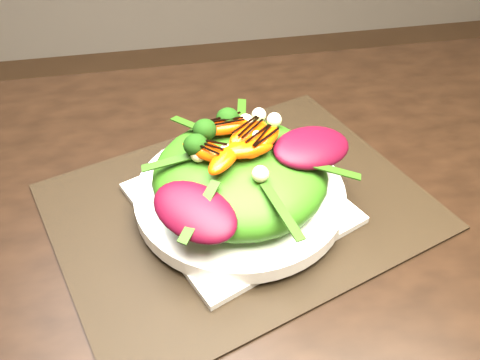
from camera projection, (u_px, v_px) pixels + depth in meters
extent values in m
cube|color=black|center=(145.00, 275.00, 0.59)|extent=(1.60, 0.90, 0.75)
cube|color=black|center=(240.00, 206.00, 0.65)|extent=(0.54, 0.47, 0.00)
cube|color=white|center=(240.00, 203.00, 0.64)|extent=(0.30, 0.30, 0.01)
cylinder|color=white|center=(240.00, 195.00, 0.63)|extent=(0.27, 0.27, 0.02)
ellipsoid|color=#316613|center=(240.00, 174.00, 0.61)|extent=(0.27, 0.27, 0.07)
ellipsoid|color=#410716|center=(312.00, 147.00, 0.60)|extent=(0.12, 0.09, 0.02)
ellipsoid|color=#FF3C04|center=(230.00, 139.00, 0.59)|extent=(0.06, 0.03, 0.02)
sphere|color=black|center=(197.00, 136.00, 0.58)|extent=(0.05, 0.05, 0.04)
sphere|color=beige|center=(281.00, 166.00, 0.56)|extent=(0.02, 0.02, 0.02)
cube|color=black|center=(230.00, 133.00, 0.58)|extent=(0.05, 0.00, 0.00)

